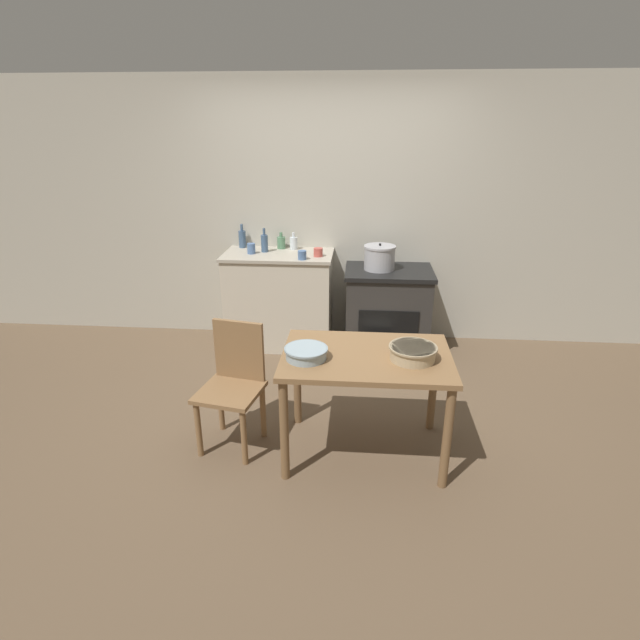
# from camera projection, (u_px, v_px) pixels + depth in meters

# --- Properties ---
(ground_plane) EXTENTS (14.00, 14.00, 0.00)m
(ground_plane) POSITION_uv_depth(u_px,v_px,m) (316.00, 410.00, 3.94)
(ground_plane) COLOR brown
(wall_back) EXTENTS (8.00, 0.07, 2.55)m
(wall_back) POSITION_uv_depth(u_px,v_px,m) (330.00, 214.00, 4.94)
(wall_back) COLOR #B2AD9E
(wall_back) RESTS_ON ground_plane
(counter_cabinet) EXTENTS (1.05, 0.59, 0.94)m
(counter_cabinet) POSITION_uv_depth(u_px,v_px,m) (280.00, 299.00, 4.98)
(counter_cabinet) COLOR beige
(counter_cabinet) RESTS_ON ground_plane
(stove) EXTENTS (0.83, 0.64, 0.81)m
(stove) POSITION_uv_depth(u_px,v_px,m) (387.00, 309.00, 4.90)
(stove) COLOR #2D2B28
(stove) RESTS_ON ground_plane
(work_table) EXTENTS (1.08, 0.74, 0.74)m
(work_table) POSITION_uv_depth(u_px,v_px,m) (366.00, 369.00, 3.22)
(work_table) COLOR olive
(work_table) RESTS_ON ground_plane
(chair) EXTENTS (0.47, 0.47, 0.87)m
(chair) POSITION_uv_depth(u_px,v_px,m) (234.00, 382.00, 3.41)
(chair) COLOR olive
(chair) RESTS_ON ground_plane
(flour_sack) EXTENTS (0.28, 0.19, 0.30)m
(flour_sack) POSITION_uv_depth(u_px,v_px,m) (378.00, 356.00, 4.51)
(flour_sack) COLOR beige
(flour_sack) RESTS_ON ground_plane
(stock_pot) EXTENTS (0.30, 0.30, 0.25)m
(stock_pot) POSITION_uv_depth(u_px,v_px,m) (379.00, 258.00, 4.72)
(stock_pot) COLOR #A8A8AD
(stock_pot) RESTS_ON stove
(mixing_bowl_large) EXTENTS (0.27, 0.27, 0.07)m
(mixing_bowl_large) POSITION_uv_depth(u_px,v_px,m) (306.00, 353.00, 3.12)
(mixing_bowl_large) COLOR #93A8B2
(mixing_bowl_large) RESTS_ON work_table
(mixing_bowl_small) EXTENTS (0.30, 0.30, 0.09)m
(mixing_bowl_small) POSITION_uv_depth(u_px,v_px,m) (413.00, 352.00, 3.10)
(mixing_bowl_small) COLOR tan
(mixing_bowl_small) RESTS_ON work_table
(bottle_far_left) EXTENTS (0.08, 0.08, 0.16)m
(bottle_far_left) POSITION_uv_depth(u_px,v_px,m) (281.00, 242.00, 4.96)
(bottle_far_left) COLOR #517F5B
(bottle_far_left) RESTS_ON counter_cabinet
(bottle_left) EXTENTS (0.07, 0.07, 0.23)m
(bottle_left) POSITION_uv_depth(u_px,v_px,m) (264.00, 243.00, 4.82)
(bottle_left) COLOR #3D5675
(bottle_left) RESTS_ON counter_cabinet
(bottle_mid_left) EXTENTS (0.08, 0.08, 0.17)m
(bottle_mid_left) POSITION_uv_depth(u_px,v_px,m) (294.00, 243.00, 4.93)
(bottle_mid_left) COLOR silver
(bottle_mid_left) RESTS_ON counter_cabinet
(bottle_center_left) EXTENTS (0.07, 0.07, 0.23)m
(bottle_center_left) POSITION_uv_depth(u_px,v_px,m) (242.00, 238.00, 5.00)
(bottle_center_left) COLOR #3D5675
(bottle_center_left) RESTS_ON counter_cabinet
(cup_center) EXTENTS (0.09, 0.09, 0.08)m
(cup_center) POSITION_uv_depth(u_px,v_px,m) (318.00, 252.00, 4.68)
(cup_center) COLOR #B74C42
(cup_center) RESTS_ON counter_cabinet
(cup_center_right) EXTENTS (0.08, 0.08, 0.10)m
(cup_center_right) POSITION_uv_depth(u_px,v_px,m) (251.00, 249.00, 4.77)
(cup_center_right) COLOR #4C6B99
(cup_center_right) RESTS_ON counter_cabinet
(cup_mid_right) EXTENTS (0.08, 0.08, 0.08)m
(cup_mid_right) POSITION_uv_depth(u_px,v_px,m) (302.00, 255.00, 4.57)
(cup_mid_right) COLOR #4C6B99
(cup_mid_right) RESTS_ON counter_cabinet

